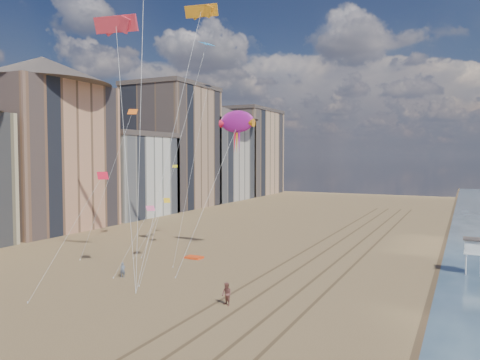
# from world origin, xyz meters

# --- Properties ---
(wet_sand) EXTENTS (260.00, 260.00, 0.00)m
(wet_sand) POSITION_xyz_m (19.00, 40.00, 0.00)
(wet_sand) COLOR #42301E
(wet_sand) RESTS_ON ground
(tracks) EXTENTS (7.68, 120.00, 0.01)m
(tracks) POSITION_xyz_m (2.55, 30.00, 0.01)
(tracks) COLOR brown
(tracks) RESTS_ON ground
(buildings) EXTENTS (34.72, 131.35, 29.00)m
(buildings) POSITION_xyz_m (-45.73, 65.59, 13.55)
(buildings) COLOR #C6B284
(buildings) RESTS_ON ground
(lifeguard_stand) EXTENTS (2.07, 2.07, 3.73)m
(lifeguard_stand) POSITION_xyz_m (18.16, 32.14, 2.88)
(lifeguard_stand) COLOR white
(lifeguard_stand) RESTS_ON ground
(grounded_kite) EXTENTS (2.13, 1.43, 0.23)m
(grounded_kite) POSITION_xyz_m (-11.72, 25.92, 0.12)
(grounded_kite) COLOR #FF4615
(grounded_kite) RESTS_ON ground
(show_kite) EXTENTS (4.45, 6.23, 19.54)m
(show_kite) POSITION_xyz_m (-7.44, 28.83, 16.24)
(show_kite) COLOR #9E1887
(show_kite) RESTS_ON ground
(kite_flyer_a) EXTENTS (0.65, 0.56, 1.50)m
(kite_flyer_a) POSITION_xyz_m (-13.58, 15.33, 0.75)
(kite_flyer_a) COLOR slate
(kite_flyer_a) RESTS_ON ground
(kite_flyer_b) EXTENTS (1.15, 1.06, 1.90)m
(kite_flyer_b) POSITION_xyz_m (-0.07, 12.06, 0.95)
(kite_flyer_b) COLOR brown
(kite_flyer_b) RESTS_ON ground
(small_kites) EXTENTS (15.68, 17.72, 18.77)m
(small_kites) POSITION_xyz_m (-15.41, 25.02, 15.45)
(small_kites) COLOR #FD628F
(small_kites) RESTS_ON ground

